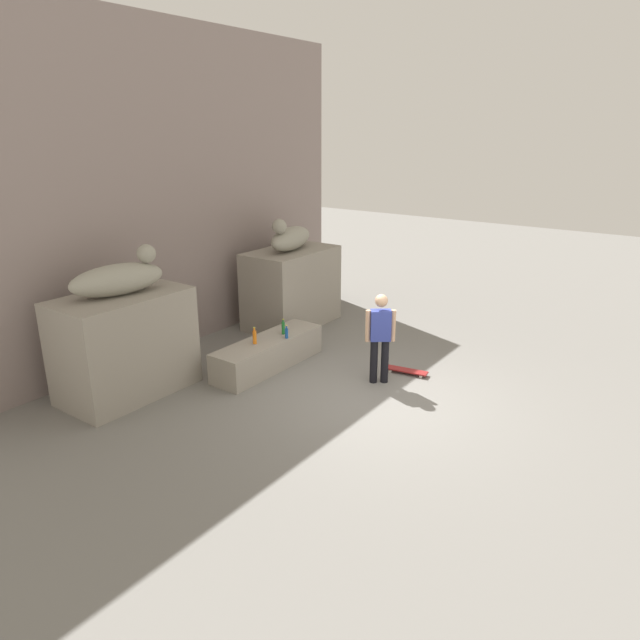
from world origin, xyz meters
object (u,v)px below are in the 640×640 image
object	(u,v)px
statue_reclining_right	(290,238)
bottle_orange	(255,337)
bottle_blue	(287,333)
skater	(380,335)
skateboard	(407,371)
bottle_green	(283,328)
statue_reclining_left	(119,278)

from	to	relation	value
statue_reclining_right	bottle_orange	bearing A→B (deg)	12.29
bottle_blue	skater	bearing A→B (deg)	-77.15
statue_reclining_right	bottle_blue	distance (m)	2.87
statue_reclining_right	skateboard	distance (m)	4.20
bottle_green	skateboard	bearing A→B (deg)	-68.22
bottle_blue	bottle_orange	size ratio (longest dim) A/B	0.83
skater	skateboard	distance (m)	1.09
bottle_green	bottle_orange	bearing A→B (deg)	171.89
bottle_green	bottle_blue	world-z (taller)	bottle_green
statue_reclining_left	bottle_green	size ratio (longest dim) A/B	5.37
skater	bottle_orange	world-z (taller)	skater
skateboard	bottle_orange	world-z (taller)	bottle_orange
skateboard	bottle_green	xyz separation A→B (m)	(-0.90, 2.26, 0.65)
bottle_green	bottle_blue	size ratio (longest dim) A/B	1.18
statue_reclining_right	statue_reclining_left	bearing A→B (deg)	-12.55
statue_reclining_right	bottle_green	distance (m)	2.65
skateboard	statue_reclining_right	bearing A→B (deg)	155.01
statue_reclining_left	skateboard	bearing A→B (deg)	-34.12
statue_reclining_left	bottle_green	xyz separation A→B (m)	(2.63, -1.30, -1.36)
bottle_green	bottle_blue	distance (m)	0.24
skater	bottle_blue	size ratio (longest dim) A/B	6.29
skater	bottle_orange	xyz separation A→B (m)	(-0.99, 2.12, -0.20)
skateboard	bottle_orange	bearing A→B (deg)	-155.28
statue_reclining_left	skater	distance (m)	4.56
bottle_blue	bottle_orange	bearing A→B (deg)	152.51
skateboard	bottle_orange	xyz separation A→B (m)	(-1.62, 2.36, 0.65)
statue_reclining_left	statue_reclining_right	world-z (taller)	same
statue_reclining_left	bottle_orange	xyz separation A→B (m)	(1.92, -1.20, -1.35)
statue_reclining_left	bottle_green	distance (m)	3.24
statue_reclining_left	skater	world-z (taller)	statue_reclining_left
statue_reclining_left	bottle_blue	xyz separation A→B (m)	(2.49, -1.50, -1.38)
bottle_green	bottle_orange	size ratio (longest dim) A/B	0.97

